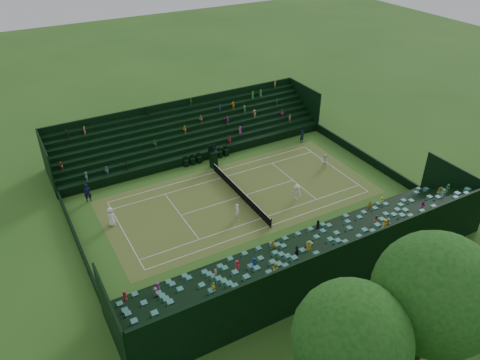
% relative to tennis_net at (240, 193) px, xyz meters
% --- Properties ---
extents(ground, '(160.00, 160.00, 0.00)m').
position_rel_tennis_net_xyz_m(ground, '(0.00, 0.00, -0.53)').
color(ground, '#2C5F1E').
rests_on(ground, ground).
extents(court_surface, '(12.97, 26.77, 0.01)m').
position_rel_tennis_net_xyz_m(court_surface, '(0.00, 0.00, -0.52)').
color(court_surface, '#427727').
rests_on(court_surface, ground).
extents(perimeter_wall_north, '(17.17, 0.20, 1.00)m').
position_rel_tennis_net_xyz_m(perimeter_wall_north, '(0.00, 15.88, -0.03)').
color(perimeter_wall_north, black).
rests_on(perimeter_wall_north, ground).
extents(perimeter_wall_south, '(17.17, 0.20, 1.00)m').
position_rel_tennis_net_xyz_m(perimeter_wall_south, '(0.00, -15.88, -0.03)').
color(perimeter_wall_south, black).
rests_on(perimeter_wall_south, ground).
extents(perimeter_wall_east, '(0.20, 31.77, 1.00)m').
position_rel_tennis_net_xyz_m(perimeter_wall_east, '(8.48, 0.00, -0.03)').
color(perimeter_wall_east, black).
rests_on(perimeter_wall_east, ground).
extents(perimeter_wall_west, '(0.20, 31.77, 1.00)m').
position_rel_tennis_net_xyz_m(perimeter_wall_west, '(-8.48, 0.00, -0.03)').
color(perimeter_wall_west, black).
rests_on(perimeter_wall_west, ground).
extents(north_grandstand, '(6.60, 32.00, 4.90)m').
position_rel_tennis_net_xyz_m(north_grandstand, '(12.66, 0.00, 1.02)').
color(north_grandstand, black).
rests_on(north_grandstand, ground).
extents(south_grandstand, '(6.60, 32.00, 4.90)m').
position_rel_tennis_net_xyz_m(south_grandstand, '(-12.66, 0.00, 1.02)').
color(south_grandstand, black).
rests_on(south_grandstand, ground).
extents(tennis_net, '(11.67, 0.10, 1.06)m').
position_rel_tennis_net_xyz_m(tennis_net, '(0.00, 0.00, 0.00)').
color(tennis_net, black).
rests_on(tennis_net, ground).
extents(umpire_chair, '(0.91, 0.91, 2.86)m').
position_rel_tennis_net_xyz_m(umpire_chair, '(-6.62, 0.35, 0.70)').
color(umpire_chair, black).
rests_on(umpire_chair, ground).
extents(courtside_chairs, '(0.52, 5.49, 1.13)m').
position_rel_tennis_net_xyz_m(courtside_chairs, '(-8.26, 0.24, -0.10)').
color(courtside_chairs, black).
rests_on(courtside_chairs, ground).
extents(player_near_west, '(0.93, 0.61, 1.90)m').
position_rel_tennis_net_xyz_m(player_near_west, '(-1.69, -12.46, 0.42)').
color(player_near_west, white).
rests_on(player_near_west, ground).
extents(player_near_east, '(0.62, 0.41, 1.69)m').
position_rel_tennis_net_xyz_m(player_near_east, '(3.08, -2.00, 0.32)').
color(player_near_east, white).
rests_on(player_near_east, ground).
extents(player_far_west, '(0.80, 0.63, 1.61)m').
position_rel_tennis_net_xyz_m(player_far_west, '(-0.52, 10.90, 0.28)').
color(player_far_west, white).
rests_on(player_far_west, ground).
extents(player_far_east, '(1.25, 0.93, 1.72)m').
position_rel_tennis_net_xyz_m(player_far_east, '(3.10, 4.64, 0.33)').
color(player_far_east, white).
rests_on(player_far_east, ground).
extents(line_judge_north, '(0.53, 0.68, 1.63)m').
position_rel_tennis_net_xyz_m(line_judge_north, '(-6.69, 12.29, 0.29)').
color(line_judge_north, black).
rests_on(line_judge_north, ground).
extents(line_judge_south, '(0.54, 0.76, 1.97)m').
position_rel_tennis_net_xyz_m(line_judge_south, '(-6.58, -13.38, 0.46)').
color(line_judge_south, black).
rests_on(line_judge_south, ground).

